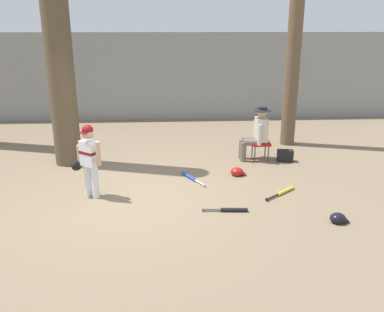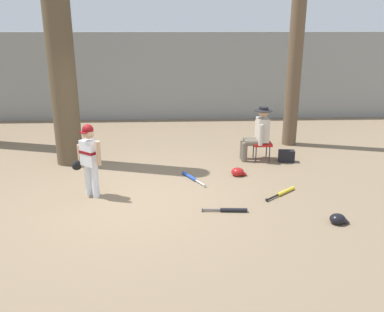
{
  "view_description": "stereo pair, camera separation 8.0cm",
  "coord_description": "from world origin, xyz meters",
  "px_view_note": "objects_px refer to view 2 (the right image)",
  "views": [
    {
      "loc": [
        0.67,
        -6.56,
        2.94
      ],
      "look_at": [
        1.06,
        0.13,
        0.75
      ],
      "focal_mm": 38.44,
      "sensor_mm": 36.0,
      "label": 1
    },
    {
      "loc": [
        0.75,
        -6.57,
        2.94
      ],
      "look_at": [
        1.06,
        0.13,
        0.75
      ],
      "focal_mm": 38.44,
      "sensor_mm": 36.0,
      "label": 2
    }
  ],
  "objects_px": {
    "tree_near_player": "(60,48)",
    "bat_yellow_trainer": "(284,192)",
    "bat_black_composite": "(230,210)",
    "batting_helmet_red": "(238,172)",
    "handbag_beside_stool": "(286,156)",
    "batting_helmet_black": "(338,219)",
    "tree_behind_spectator": "(297,38)",
    "seated_spectator": "(258,132)",
    "folding_stool": "(262,144)",
    "young_ballplayer": "(89,156)",
    "bat_blue_youth": "(191,177)"
  },
  "relations": [
    {
      "from": "tree_near_player",
      "to": "bat_yellow_trainer",
      "type": "xyz_separation_m",
      "value": [
        4.24,
        -1.96,
        -2.41
      ]
    },
    {
      "from": "bat_black_composite",
      "to": "batting_helmet_red",
      "type": "bearing_deg",
      "value": 77.14
    },
    {
      "from": "handbag_beside_stool",
      "to": "batting_helmet_black",
      "type": "height_order",
      "value": "handbag_beside_stool"
    },
    {
      "from": "tree_behind_spectator",
      "to": "bat_black_composite",
      "type": "bearing_deg",
      "value": -117.67
    },
    {
      "from": "seated_spectator",
      "to": "batting_helmet_red",
      "type": "xyz_separation_m",
      "value": [
        -0.58,
        -0.98,
        -0.56
      ]
    },
    {
      "from": "batting_helmet_red",
      "to": "tree_behind_spectator",
      "type": "bearing_deg",
      "value": 53.2
    },
    {
      "from": "folding_stool",
      "to": "batting_helmet_black",
      "type": "distance_m",
      "value": 3.17
    },
    {
      "from": "seated_spectator",
      "to": "batting_helmet_red",
      "type": "relative_size",
      "value": 3.94
    },
    {
      "from": "young_ballplayer",
      "to": "folding_stool",
      "type": "distance_m",
      "value": 3.91
    },
    {
      "from": "bat_yellow_trainer",
      "to": "bat_blue_youth",
      "type": "distance_m",
      "value": 1.83
    },
    {
      "from": "young_ballplayer",
      "to": "bat_black_composite",
      "type": "height_order",
      "value": "young_ballplayer"
    },
    {
      "from": "folding_stool",
      "to": "handbag_beside_stool",
      "type": "xyz_separation_m",
      "value": [
        0.53,
        -0.17,
        -0.23
      ]
    },
    {
      "from": "seated_spectator",
      "to": "batting_helmet_black",
      "type": "height_order",
      "value": "seated_spectator"
    },
    {
      "from": "batting_helmet_red",
      "to": "bat_blue_youth",
      "type": "bearing_deg",
      "value": -171.55
    },
    {
      "from": "young_ballplayer",
      "to": "folding_stool",
      "type": "relative_size",
      "value": 3.18
    },
    {
      "from": "tree_near_player",
      "to": "folding_stool",
      "type": "bearing_deg",
      "value": -0.17
    },
    {
      "from": "seated_spectator",
      "to": "batting_helmet_black",
      "type": "xyz_separation_m",
      "value": [
        0.64,
        -3.1,
        -0.57
      ]
    },
    {
      "from": "tree_behind_spectator",
      "to": "seated_spectator",
      "type": "height_order",
      "value": "tree_behind_spectator"
    },
    {
      "from": "young_ballplayer",
      "to": "seated_spectator",
      "type": "xyz_separation_m",
      "value": [
        3.32,
        1.87,
        -0.1
      ]
    },
    {
      "from": "tree_near_player",
      "to": "young_ballplayer",
      "type": "distance_m",
      "value": 2.66
    },
    {
      "from": "batting_helmet_black",
      "to": "young_ballplayer",
      "type": "bearing_deg",
      "value": 162.63
    },
    {
      "from": "young_ballplayer",
      "to": "bat_blue_youth",
      "type": "height_order",
      "value": "young_ballplayer"
    },
    {
      "from": "tree_near_player",
      "to": "handbag_beside_stool",
      "type": "height_order",
      "value": "tree_near_player"
    },
    {
      "from": "tree_near_player",
      "to": "batting_helmet_black",
      "type": "distance_m",
      "value": 6.17
    },
    {
      "from": "tree_near_player",
      "to": "bat_blue_youth",
      "type": "bearing_deg",
      "value": -23.48
    },
    {
      "from": "seated_spectator",
      "to": "bat_black_composite",
      "type": "height_order",
      "value": "seated_spectator"
    },
    {
      "from": "bat_yellow_trainer",
      "to": "batting_helmet_red",
      "type": "height_order",
      "value": "batting_helmet_red"
    },
    {
      "from": "bat_blue_youth",
      "to": "batting_helmet_black",
      "type": "bearing_deg",
      "value": -42.52
    },
    {
      "from": "bat_yellow_trainer",
      "to": "batting_helmet_black",
      "type": "relative_size",
      "value": 2.27
    },
    {
      "from": "tree_near_player",
      "to": "bat_yellow_trainer",
      "type": "height_order",
      "value": "tree_near_player"
    },
    {
      "from": "tree_near_player",
      "to": "bat_yellow_trainer",
      "type": "distance_m",
      "value": 5.26
    },
    {
      "from": "tree_near_player",
      "to": "seated_spectator",
      "type": "relative_size",
      "value": 4.89
    },
    {
      "from": "bat_black_composite",
      "to": "bat_yellow_trainer",
      "type": "relative_size",
      "value": 1.13
    },
    {
      "from": "handbag_beside_stool",
      "to": "bat_yellow_trainer",
      "type": "bearing_deg",
      "value": -106.21
    },
    {
      "from": "young_ballplayer",
      "to": "seated_spectator",
      "type": "bearing_deg",
      "value": 29.35
    },
    {
      "from": "batting_helmet_black",
      "to": "bat_blue_youth",
      "type": "bearing_deg",
      "value": 137.48
    },
    {
      "from": "batting_helmet_red",
      "to": "batting_helmet_black",
      "type": "relative_size",
      "value": 1.06
    },
    {
      "from": "bat_blue_youth",
      "to": "batting_helmet_black",
      "type": "xyz_separation_m",
      "value": [
        2.16,
        -1.98,
        0.04
      ]
    },
    {
      "from": "seated_spectator",
      "to": "bat_yellow_trainer",
      "type": "xyz_separation_m",
      "value": [
        0.11,
        -1.95,
        -0.61
      ]
    },
    {
      "from": "bat_yellow_trainer",
      "to": "tree_behind_spectator",
      "type": "bearing_deg",
      "value": 73.24
    },
    {
      "from": "folding_stool",
      "to": "tree_behind_spectator",
      "type": "bearing_deg",
      "value": 51.51
    },
    {
      "from": "tree_near_player",
      "to": "bat_black_composite",
      "type": "distance_m",
      "value": 4.79
    },
    {
      "from": "folding_stool",
      "to": "batting_helmet_black",
      "type": "height_order",
      "value": "folding_stool"
    },
    {
      "from": "seated_spectator",
      "to": "bat_blue_youth",
      "type": "relative_size",
      "value": 1.59
    },
    {
      "from": "tree_near_player",
      "to": "bat_blue_youth",
      "type": "distance_m",
      "value": 3.73
    },
    {
      "from": "bat_blue_youth",
      "to": "batting_helmet_black",
      "type": "height_order",
      "value": "batting_helmet_black"
    },
    {
      "from": "batting_helmet_black",
      "to": "bat_black_composite",
      "type": "bearing_deg",
      "value": 163.45
    },
    {
      "from": "young_ballplayer",
      "to": "batting_helmet_black",
      "type": "distance_m",
      "value": 4.2
    },
    {
      "from": "seated_spectator",
      "to": "batting_helmet_red",
      "type": "height_order",
      "value": "seated_spectator"
    },
    {
      "from": "young_ballplayer",
      "to": "batting_helmet_black",
      "type": "relative_size",
      "value": 4.52
    }
  ]
}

